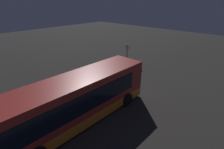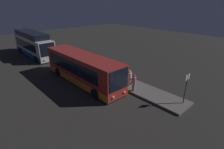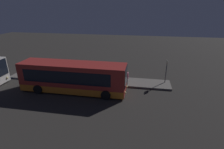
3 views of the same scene
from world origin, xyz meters
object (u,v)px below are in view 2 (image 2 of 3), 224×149
(bus_second, at_px, (33,45))
(bus_lead, at_px, (82,69))
(passenger_waiting, at_px, (134,82))
(passenger_with_bags, at_px, (130,78))
(trash_bin, at_px, (112,70))
(passenger_boarding, at_px, (128,74))
(suitcase, at_px, (126,77))
(sign_post, at_px, (186,85))

(bus_second, bearing_deg, bus_lead, 0.00)
(passenger_waiting, distance_m, passenger_with_bags, 1.16)
(passenger_waiting, xyz_separation_m, trash_bin, (-4.84, 1.65, -0.59))
(bus_lead, xyz_separation_m, passenger_with_bags, (4.49, 2.73, -0.45))
(passenger_boarding, distance_m, suitcase, 0.92)
(passenger_with_bags, bearing_deg, sign_post, 101.99)
(passenger_with_bags, xyz_separation_m, suitcase, (-1.37, 0.89, -0.60))
(passenger_boarding, distance_m, passenger_waiting, 2.09)
(sign_post, bearing_deg, bus_second, -171.47)
(bus_lead, distance_m, passenger_boarding, 4.95)
(suitcase, bearing_deg, passenger_with_bags, -32.84)
(passenger_boarding, xyz_separation_m, passenger_waiting, (1.79, -1.09, 0.02))
(bus_lead, distance_m, suitcase, 4.89)
(bus_lead, bearing_deg, passenger_boarding, 41.06)
(bus_lead, bearing_deg, suitcase, 49.18)
(bus_lead, relative_size, passenger_waiting, 6.56)
(bus_second, height_order, trash_bin, bus_second)
(passenger_with_bags, relative_size, suitcase, 2.01)
(bus_lead, relative_size, sign_post, 4.15)
(sign_post, height_order, trash_bin, sign_post)
(bus_second, bearing_deg, passenger_boarding, 10.26)
(suitcase, bearing_deg, bus_second, -168.20)
(bus_lead, distance_m, sign_post, 10.54)
(passenger_boarding, bearing_deg, suitcase, 59.63)
(passenger_with_bags, bearing_deg, suitcase, -120.14)
(bus_second, height_order, passenger_boarding, bus_second)
(passenger_boarding, bearing_deg, sign_post, -84.73)
(suitcase, relative_size, trash_bin, 1.30)
(passenger_with_bags, xyz_separation_m, sign_post, (5.40, 0.88, 0.80))
(bus_lead, height_order, passenger_waiting, bus_lead)
(bus_second, bearing_deg, sign_post, 8.53)
(passenger_boarding, height_order, sign_post, sign_post)
(bus_second, xyz_separation_m, passenger_waiting, (19.67, 2.15, -0.63))
(passenger_waiting, bearing_deg, bus_second, 18.19)
(bus_second, relative_size, passenger_with_bags, 6.51)
(passenger_boarding, height_order, trash_bin, passenger_boarding)
(bus_lead, distance_m, passenger_waiting, 5.93)
(passenger_with_bags, height_order, sign_post, sign_post)
(bus_second, bearing_deg, trash_bin, 14.40)
(bus_second, xyz_separation_m, suitcase, (17.28, 3.61, -1.24))
(bus_second, height_order, passenger_with_bags, bus_second)
(suitcase, relative_size, sign_post, 0.31)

